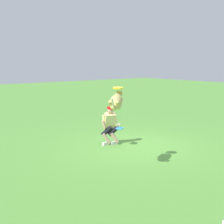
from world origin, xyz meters
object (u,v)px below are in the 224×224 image
Objects in this scene: dog at (116,101)px; frisbee_flying at (118,88)px; person at (110,124)px; frisbee_held at (120,128)px.

dog is 3.15× the size of frisbee_flying.
person is 2.69m from frisbee_flying.
person is 5.18× the size of frisbee_held.
frisbee_flying is (-0.20, -0.17, 0.31)m from dog.
frisbee_flying is at bearing -9.92° from person.
person is 4.63× the size of frisbee_flying.
person is 2.77m from dog.
person is at bearing -75.25° from frisbee_held.
dog reaches higher than person.
person is at bearing 15.35° from dog.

